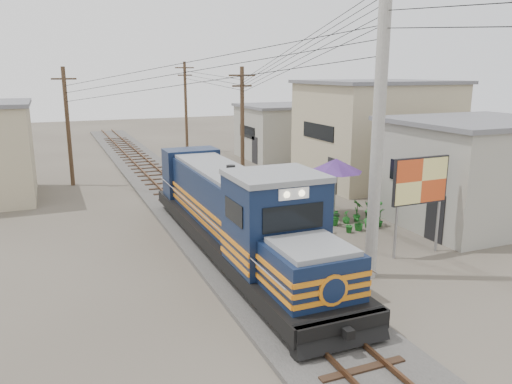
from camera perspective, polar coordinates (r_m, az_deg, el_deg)
name	(u,v)px	position (r m, az deg, el deg)	size (l,w,h in m)	color
ground	(269,287)	(16.29, 1.52, -10.81)	(120.00, 120.00, 0.00)	#473F35
ballast	(188,208)	(25.19, -7.81, -1.80)	(3.60, 70.00, 0.16)	#595651
track	(188,204)	(25.14, -7.83, -1.41)	(1.15, 70.00, 0.12)	#51331E
locomotive	(236,215)	(18.32, -2.26, -2.59)	(2.72, 14.77, 3.66)	black
utility_pole_main	(378,128)	(16.26, 13.79, 7.11)	(0.40, 0.40, 10.00)	#9E9B93
wooden_pole_mid	(242,124)	(29.64, -1.58, 7.73)	(1.60, 0.24, 7.00)	#4C3826
wooden_pole_far	(186,105)	(43.01, -8.03, 9.79)	(1.60, 0.24, 7.50)	#4C3826
wooden_pole_left	(68,124)	(31.68, -20.71, 7.24)	(1.60, 0.24, 7.00)	#4C3826
power_lines	(188,52)	(22.81, -7.78, 15.60)	(9.65, 19.00, 3.30)	black
shophouse_front	(475,171)	(24.53, 23.78, 2.20)	(7.35, 6.30, 4.70)	gray
shophouse_mid	(375,132)	(31.78, 13.46, 6.73)	(8.40, 7.35, 6.20)	tan
shophouse_back	(283,131)	(39.69, 3.07, 6.95)	(6.30, 6.30, 4.20)	gray
billboard	(421,183)	(19.17, 18.30, 0.96)	(2.42, 0.16, 3.73)	#99999E
market_umbrella	(336,166)	(23.62, 9.13, 3.01)	(3.18, 3.18, 2.78)	black
vendor	(316,194)	(24.71, 6.90, -0.27)	(0.61, 0.40, 1.67)	black
plant_nursery	(340,215)	(22.81, 9.60, -2.61)	(3.54, 3.11, 1.05)	#1B611E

